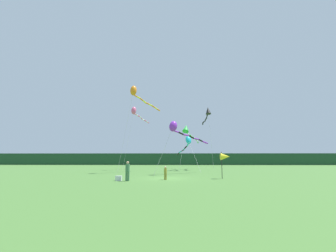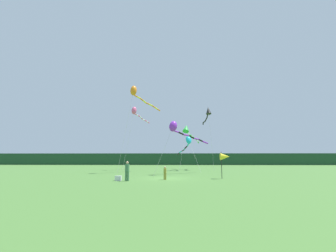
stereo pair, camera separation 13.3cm
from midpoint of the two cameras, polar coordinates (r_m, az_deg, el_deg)
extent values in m
plane|color=#477533|center=(22.75, -0.30, -13.02)|extent=(120.00, 120.00, 0.00)
cube|color=#1E4228|center=(67.65, 1.07, -8.31)|extent=(108.00, 3.95, 3.29)
cylinder|color=#3F724C|center=(20.48, -10.34, -12.31)|extent=(0.17, 0.17, 0.81)
cylinder|color=#3F724C|center=(20.45, -9.82, -12.33)|extent=(0.17, 0.17, 0.81)
cylinder|color=#3F724C|center=(20.42, -10.03, -10.29)|extent=(0.37, 0.37, 0.64)
sphere|color=tan|center=(20.41, -10.00, -9.06)|extent=(0.24, 0.24, 0.24)
cylinder|color=olive|center=(21.31, -0.76, -12.57)|extent=(0.12, 0.12, 0.58)
cylinder|color=olive|center=(21.31, -0.39, -12.57)|extent=(0.12, 0.12, 0.58)
cylinder|color=olive|center=(21.27, -0.57, -11.18)|extent=(0.27, 0.27, 0.46)
sphere|color=tan|center=(21.26, -0.57, -10.33)|extent=(0.17, 0.17, 0.17)
cube|color=silver|center=(20.89, -12.19, -12.71)|extent=(0.52, 0.43, 0.42)
cylinder|color=black|center=(22.99, 13.46, -9.54)|extent=(0.06, 0.06, 2.57)
cone|color=yellow|center=(23.06, 14.25, -7.46)|extent=(0.90, 0.70, 0.70)
cylinder|color=#B2B2B2|center=(35.48, 3.85, -5.66)|extent=(1.34, 3.87, 6.88)
cone|color=green|center=(37.72, 4.70, -0.55)|extent=(1.51, 1.83, 1.65)
cylinder|color=green|center=(37.99, 4.82, -1.53)|extent=(0.39, 0.79, 0.38)
cylinder|color=white|center=(38.62, 5.20, -1.95)|extent=(0.59, 0.76, 0.43)
cylinder|color=green|center=(39.23, 5.70, -2.27)|extent=(0.55, 0.73, 0.28)
cylinder|color=white|center=(39.87, 6.09, -2.53)|extent=(0.47, 0.77, 0.35)
cylinder|color=green|center=(40.52, 6.45, -2.78)|extent=(0.51, 0.75, 0.29)
cylinder|color=white|center=(41.16, 6.84, -3.02)|extent=(0.54, 0.75, 0.34)
cylinder|color=green|center=(41.82, 7.14, -3.32)|extent=(0.41, 0.79, 0.38)
cylinder|color=white|center=(42.47, 7.43, -3.66)|extent=(0.54, 0.77, 0.41)
cylinder|color=green|center=(43.14, 7.68, -4.02)|extent=(0.37, 0.80, 0.42)
cylinder|color=#B2B2B2|center=(26.81, -0.92, -6.00)|extent=(2.23, 1.91, 5.86)
ellipsoid|color=purple|center=(27.98, 1.44, -0.07)|extent=(1.62, 1.58, 1.56)
cylinder|color=purple|center=(28.24, 2.09, -1.35)|extent=(0.79, 0.85, 0.31)
cylinder|color=black|center=(28.90, 3.37, -1.84)|extent=(0.85, 0.83, 0.43)
cylinder|color=purple|center=(29.54, 4.68, -2.29)|extent=(0.85, 0.78, 0.30)
cylinder|color=black|center=(30.18, 5.97, -2.75)|extent=(0.89, 0.80, 0.48)
cylinder|color=purple|center=(30.83, 7.20, -3.20)|extent=(0.85, 0.79, 0.30)
cylinder|color=black|center=(31.55, 8.27, -3.57)|extent=(0.78, 0.88, 0.40)
cylinder|color=purple|center=(32.22, 9.40, -4.07)|extent=(0.96, 0.68, 0.47)
cylinder|color=#B2B2B2|center=(30.56, -10.42, -0.92)|extent=(1.45, 2.24, 11.38)
ellipsoid|color=orange|center=(32.66, -8.52, 8.79)|extent=(1.33, 1.41, 1.54)
cylinder|color=orange|center=(32.68, -8.11, 7.57)|extent=(0.60, 0.68, 0.37)
cylinder|color=yellow|center=(33.11, -7.32, 7.14)|extent=(0.51, 0.69, 0.27)
cylinder|color=orange|center=(33.55, -6.58, 6.68)|extent=(0.58, 0.70, 0.39)
cylinder|color=yellow|center=(33.99, -5.86, 6.13)|extent=(0.52, 0.72, 0.39)
cylinder|color=orange|center=(34.42, -5.12, 5.68)|extent=(0.61, 0.65, 0.30)
cylinder|color=yellow|center=(34.82, -4.31, 5.32)|extent=(0.61, 0.65, 0.32)
cylinder|color=orange|center=(35.25, -3.58, 4.91)|extent=(0.56, 0.70, 0.36)
cylinder|color=yellow|center=(35.74, -2.96, 4.50)|extent=(0.49, 0.71, 0.30)
cylinder|color=orange|center=(36.22, -2.33, 4.09)|extent=(0.61, 0.67, 0.38)
cylinder|color=#B2B2B2|center=(37.62, 10.88, -3.26)|extent=(0.34, 2.36, 10.02)
cone|color=black|center=(39.46, 10.20, 3.86)|extent=(1.05, 1.28, 1.45)
cylinder|color=black|center=(39.71, 10.09, 2.90)|extent=(0.27, 0.82, 0.37)
cylinder|color=black|center=(40.41, 9.93, 2.44)|extent=(0.25, 0.82, 0.39)
cylinder|color=black|center=(41.11, 9.78, 1.96)|extent=(0.27, 0.83, 0.41)
cylinder|color=black|center=(41.80, 9.53, 1.47)|extent=(0.30, 0.84, 0.43)
cylinder|color=black|center=(42.46, 9.16, 1.03)|extent=(0.47, 0.82, 0.37)
cylinder|color=black|center=(43.13, 8.90, 0.62)|extent=(0.26, 0.83, 0.41)
cylinder|color=#B2B2B2|center=(34.02, 6.76, -7.23)|extent=(1.38, 4.70, 4.85)
ellipsoid|color=#1EB7CC|center=(36.42, 5.31, -3.49)|extent=(1.23, 1.49, 1.61)
cylinder|color=#1EB7CC|center=(36.91, 5.15, -4.69)|extent=(0.37, 1.18, 0.50)
cylinder|color=black|center=(37.95, 4.68, -5.29)|extent=(0.54, 1.17, 0.55)
cylinder|color=#1EB7CC|center=(39.00, 4.31, -5.77)|extent=(0.27, 1.15, 0.38)
cylinder|color=black|center=(40.06, 3.93, -6.11)|extent=(0.57, 1.15, 0.41)
cylinder|color=#1EB7CC|center=(41.08, 3.33, -6.48)|extent=(0.62, 1.14, 0.44)
cylinder|color=black|center=(42.11, 2.81, -6.90)|extent=(0.50, 1.17, 0.50)
cylinder|color=#B2B2B2|center=(37.99, -9.76, -3.25)|extent=(1.18, 2.47, 10.14)
ellipsoid|color=#E5598C|center=(39.80, -8.43, 3.88)|extent=(1.22, 1.33, 1.46)
cylinder|color=#E5598C|center=(39.87, -8.16, 3.00)|extent=(0.51, 0.58, 0.29)
cylinder|color=white|center=(40.26, -7.69, 2.76)|extent=(0.38, 0.60, 0.27)
cylinder|color=#E5598C|center=(40.67, -7.25, 2.51)|extent=(0.49, 0.59, 0.29)
cylinder|color=white|center=(41.08, -6.81, 2.22)|extent=(0.39, 0.63, 0.36)
cylinder|color=#E5598C|center=(41.53, -6.50, 1.89)|extent=(0.33, 0.62, 0.33)
cylinder|color=white|center=(41.95, -6.11, 1.62)|extent=(0.50, 0.59, 0.30)
cylinder|color=#E5598C|center=(42.32, -5.60, 1.36)|extent=(0.52, 0.59, 0.34)
cylinder|color=white|center=(42.73, -5.21, 1.10)|extent=(0.35, 0.61, 0.29)
cylinder|color=#E5598C|center=(43.19, -4.87, 0.88)|extent=(0.43, 0.60, 0.28)
camera|label=1|loc=(0.07, -89.87, -0.02)|focal=24.27mm
camera|label=2|loc=(0.07, 90.13, 0.02)|focal=24.27mm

